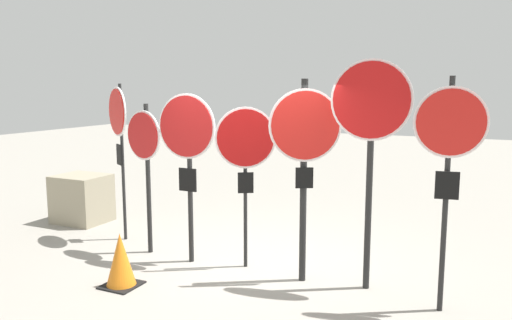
{
  "coord_description": "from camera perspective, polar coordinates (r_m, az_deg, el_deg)",
  "views": [
    {
      "loc": [
        2.85,
        -5.98,
        2.48
      ],
      "look_at": [
        0.05,
        0.0,
        1.51
      ],
      "focal_mm": 35.0,
      "sensor_mm": 36.0,
      "label": 1
    }
  ],
  "objects": [
    {
      "name": "stop_sign_2",
      "position": [
        6.92,
        -7.87,
        2.08
      ],
      "size": [
        0.9,
        0.13,
        2.39
      ],
      "rotation": [
        0.0,
        0.0,
        -0.01
      ],
      "color": "black",
      "rests_on": "ground"
    },
    {
      "name": "stop_sign_4",
      "position": [
        6.18,
        5.57,
        1.62
      ],
      "size": [
        0.8,
        0.46,
        2.58
      ],
      "rotation": [
        0.0,
        0.0,
        0.5
      ],
      "color": "black",
      "rests_on": "ground"
    },
    {
      "name": "stop_sign_1",
      "position": [
        7.46,
        -12.6,
        1.21
      ],
      "size": [
        0.71,
        0.21,
        2.23
      ],
      "rotation": [
        0.0,
        0.0,
        -0.25
      ],
      "color": "black",
      "rests_on": "ground"
    },
    {
      "name": "storage_crate",
      "position": [
        9.74,
        -19.28,
        -4.18
      ],
      "size": [
        0.91,
        0.77,
        0.87
      ],
      "color": "#9E937A",
      "rests_on": "ground"
    },
    {
      "name": "traffic_cone_0",
      "position": [
        6.56,
        -15.22,
        -10.98
      ],
      "size": [
        0.44,
        0.44,
        0.68
      ],
      "color": "black",
      "rests_on": "ground"
    },
    {
      "name": "stop_sign_0",
      "position": [
        8.2,
        -15.46,
        4.05
      ],
      "size": [
        0.67,
        0.43,
        2.53
      ],
      "rotation": [
        0.0,
        0.0,
        -0.56
      ],
      "color": "black",
      "rests_on": "ground"
    },
    {
      "name": "stop_sign_3",
      "position": [
        6.65,
        -1.2,
        1.39
      ],
      "size": [
        0.72,
        0.45,
        2.22
      ],
      "rotation": [
        0.0,
        0.0,
        0.54
      ],
      "color": "black",
      "rests_on": "ground"
    },
    {
      "name": "stop_sign_5",
      "position": [
        6.03,
        12.96,
        3.97
      ],
      "size": [
        0.96,
        0.16,
        2.8
      ],
      "rotation": [
        0.0,
        0.0,
        0.05
      ],
      "color": "black",
      "rests_on": "ground"
    },
    {
      "name": "ground_plane",
      "position": [
        7.07,
        -0.4,
        -12.13
      ],
      "size": [
        40.0,
        40.0,
        0.0
      ],
      "primitive_type": "plane",
      "color": "gray"
    },
    {
      "name": "stop_sign_6",
      "position": [
        5.65,
        21.22,
        1.66
      ],
      "size": [
        0.75,
        0.17,
        2.59
      ],
      "rotation": [
        0.0,
        0.0,
        0.18
      ],
      "color": "black",
      "rests_on": "ground"
    }
  ]
}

